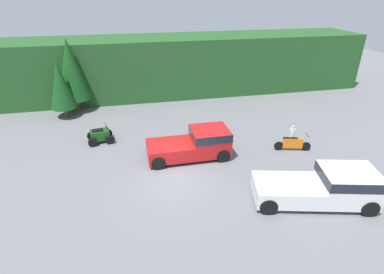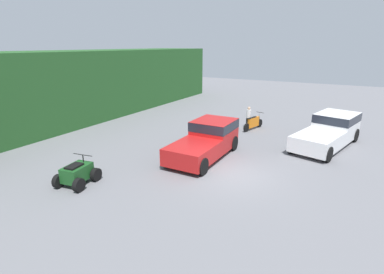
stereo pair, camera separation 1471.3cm
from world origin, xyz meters
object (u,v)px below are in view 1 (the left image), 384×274
quad_atv (100,136)px  rider_person (292,135)px  dirt_bike (293,144)px  pickup_truck_second (326,186)px  pickup_truck_red (196,143)px

quad_atv → rider_person: bearing=-24.4°
dirt_bike → rider_person: bearing=90.4°
pickup_truck_second → dirt_bike: pickup_truck_second is taller
pickup_truck_red → pickup_truck_second: bearing=-47.7°
pickup_truck_second → rider_person: pickup_truck_second is taller
dirt_bike → pickup_truck_second: bearing=-88.0°
pickup_truck_second → quad_atv: pickup_truck_second is taller
pickup_truck_red → dirt_bike: bearing=-5.4°
dirt_bike → quad_atv: bearing=176.7°
pickup_truck_red → pickup_truck_second: (5.36, -5.88, 0.00)m
quad_atv → pickup_truck_second: bearing=-47.6°
pickup_truck_second → pickup_truck_red: bearing=146.3°
pickup_truck_second → quad_atv: 14.85m
rider_person → pickup_truck_second: bearing=-93.5°
quad_atv → rider_person: 13.33m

